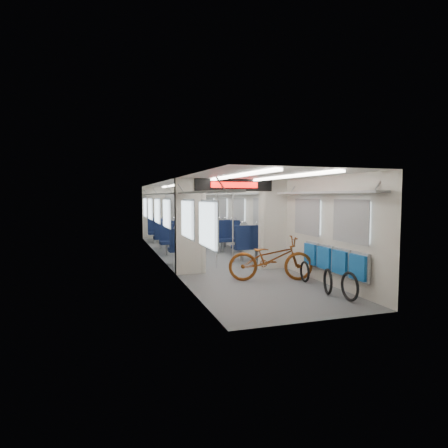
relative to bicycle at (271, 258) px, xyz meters
name	(u,v)px	position (x,y,z in m)	size (l,w,h in m)	color
carriage	(213,209)	(-0.44, 3.03, 1.01)	(12.00, 12.02, 2.31)	#515456
bicycle	(271,258)	(0.00, 0.00, 0.00)	(0.65, 1.88, 0.99)	brown
flip_bench	(333,260)	(0.91, -1.02, 0.09)	(0.12, 2.13, 0.54)	gray
bike_hoop_a	(350,288)	(0.65, -1.94, -0.25)	(0.53, 0.53, 0.05)	black
bike_hoop_b	(328,283)	(0.54, -1.42, -0.27)	(0.50, 0.50, 0.05)	black
bike_hoop_c	(305,273)	(0.64, -0.38, -0.29)	(0.46, 0.46, 0.05)	black
seat_bay_near_left	(179,241)	(-1.38, 3.49, 0.05)	(0.92, 2.10, 1.11)	#0C1535
seat_bay_near_right	(238,238)	(0.49, 3.47, 0.08)	(0.96, 2.30, 1.17)	#0C1535
seat_bay_far_left	(163,231)	(-1.38, 6.66, 0.06)	(0.93, 2.16, 1.13)	#0C1535
seat_bay_far_right	(212,230)	(0.49, 6.41, 0.07)	(0.94, 2.19, 1.14)	#0C1535
stanchion_near_left	(216,224)	(-0.74, 1.75, 0.66)	(0.04, 0.04, 2.30)	silver
stanchion_near_right	(233,223)	(-0.20, 1.99, 0.66)	(0.04, 0.04, 2.30)	silver
stanchion_far_left	(190,218)	(-0.73, 4.83, 0.66)	(0.04, 0.04, 2.30)	silver
stanchion_far_right	(206,217)	(-0.18, 4.87, 0.66)	(0.04, 0.04, 2.30)	silver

